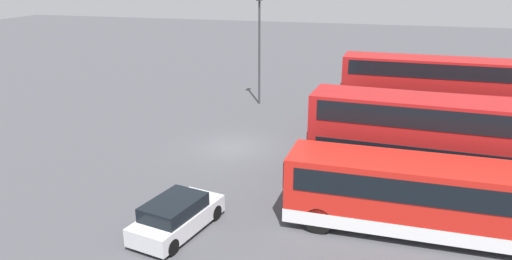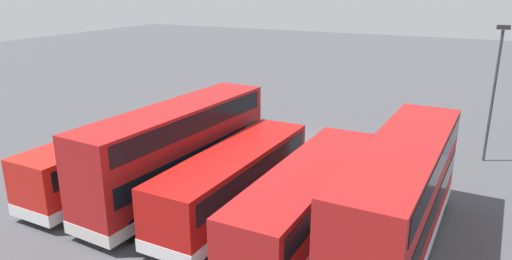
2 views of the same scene
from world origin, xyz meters
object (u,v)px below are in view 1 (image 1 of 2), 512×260
bus_single_deck_fifth (443,198)px  lamp_post_tall (259,43)px  bus_single_deck_second (442,120)px  bus_double_decker_fourth (443,146)px  bus_single_deck_third (442,140)px  car_hatchback_silver (177,216)px  bus_double_decker_near_end (438,91)px

bus_single_deck_fifth → lamp_post_tall: 20.95m
bus_single_deck_second → bus_single_deck_fifth: bearing=-4.1°
bus_double_decker_fourth → bus_single_deck_second: bearing=175.2°
bus_single_deck_third → bus_double_decker_fourth: bearing=-5.4°
bus_double_decker_fourth → lamp_post_tall: (-13.34, -12.06, 2.20)m
bus_single_deck_second → car_hatchback_silver: 16.89m
bus_single_deck_second → car_hatchback_silver: (13.07, -10.65, -0.92)m
bus_double_decker_near_end → lamp_post_tall: 13.03m
bus_double_decker_near_end → car_hatchback_silver: bus_double_decker_near_end is taller
bus_double_decker_fourth → car_hatchback_silver: size_ratio=2.67×
lamp_post_tall → bus_single_deck_fifth: bearing=35.0°
bus_double_decker_fourth → car_hatchback_silver: bus_double_decker_fourth is taller
bus_single_deck_fifth → lamp_post_tall: lamp_post_tall is taller
bus_single_deck_second → bus_double_decker_fourth: (6.95, -0.59, 0.83)m
bus_single_deck_third → bus_single_deck_fifth: size_ratio=0.88×
bus_single_deck_second → bus_single_deck_fifth: size_ratio=0.95×
bus_single_deck_second → lamp_post_tall: (-6.39, -12.65, 3.02)m
bus_double_decker_fourth → car_hatchback_silver: (6.13, -10.06, -1.75)m
bus_single_deck_second → bus_double_decker_fourth: 7.02m
bus_double_decker_near_end → bus_single_deck_third: 7.37m
car_hatchback_silver → lamp_post_tall: bearing=-174.1°
bus_double_decker_fourth → bus_double_decker_near_end: bearing=177.3°
bus_single_deck_third → car_hatchback_silver: size_ratio=2.38×
lamp_post_tall → car_hatchback_silver: bearing=5.9°
bus_single_deck_second → bus_single_deck_fifth: 10.61m
bus_double_decker_near_end → bus_single_deck_second: size_ratio=1.06×
car_hatchback_silver → bus_single_deck_fifth: bearing=104.1°
car_hatchback_silver → lamp_post_tall: lamp_post_tall is taller
bus_single_deck_second → bus_single_deck_fifth: same height
bus_single_deck_third → bus_double_decker_fourth: (3.31, -0.31, 0.83)m
bus_double_decker_fourth → bus_single_deck_fifth: 3.73m
bus_double_decker_fourth → bus_single_deck_fifth: bearing=-2.7°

